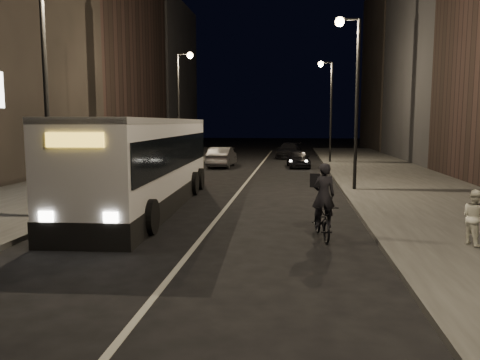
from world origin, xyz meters
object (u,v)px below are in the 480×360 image
(pedestrian_woman, at_px, (475,217))
(car_mid, at_px, (222,157))
(streetlight_left_far, at_px, (182,94))
(cyclist_on_bicycle, at_px, (323,214))
(streetlight_right_mid, at_px, (352,80))
(city_bus, at_px, (145,159))
(streetlight_left_near, at_px, (52,62))
(car_near, at_px, (298,159))
(car_far, at_px, (289,150))
(streetlight_right_far, at_px, (328,98))

(pedestrian_woman, height_order, car_mid, pedestrian_woman)
(streetlight_left_far, distance_m, cyclist_on_bicycle, 21.85)
(streetlight_right_mid, relative_size, city_bus, 0.62)
(streetlight_left_near, distance_m, pedestrian_woman, 13.71)
(pedestrian_woman, distance_m, car_mid, 24.55)
(streetlight_left_near, relative_size, car_near, 2.08)
(city_bus, height_order, car_far, city_bus)
(car_near, bearing_deg, city_bus, -114.91)
(streetlight_right_mid, height_order, streetlight_right_far, same)
(car_mid, bearing_deg, car_far, -115.79)
(cyclist_on_bicycle, height_order, pedestrian_woman, cyclist_on_bicycle)
(streetlight_left_near, height_order, car_near, streetlight_left_near)
(streetlight_left_far, height_order, city_bus, streetlight_left_far)
(cyclist_on_bicycle, xyz_separation_m, pedestrian_woman, (3.91, -0.84, 0.15))
(streetlight_right_mid, xyz_separation_m, streetlight_right_far, (0.00, 16.00, 0.00))
(streetlight_right_mid, relative_size, streetlight_left_far, 1.00)
(streetlight_right_far, bearing_deg, streetlight_left_far, -150.64)
(streetlight_left_far, distance_m, car_near, 9.86)
(cyclist_on_bicycle, bearing_deg, car_mid, 97.46)
(streetlight_right_mid, bearing_deg, pedestrian_woman, -78.48)
(city_bus, bearing_deg, streetlight_left_near, -127.99)
(streetlight_left_near, relative_size, pedestrian_woman, 5.49)
(streetlight_right_far, distance_m, streetlight_left_far, 12.24)
(streetlight_left_far, xyz_separation_m, pedestrian_woman, (12.76, -20.27, -4.46))
(pedestrian_woman, distance_m, car_far, 32.44)
(streetlight_right_mid, xyz_separation_m, streetlight_left_far, (-10.66, 10.00, 0.00))
(streetlight_left_far, distance_m, city_bus, 15.56)
(car_near, bearing_deg, pedestrian_woman, -84.35)
(city_bus, xyz_separation_m, car_near, (6.20, 17.49, -1.25))
(streetlight_left_near, height_order, car_far, streetlight_left_near)
(streetlight_right_mid, xyz_separation_m, streetlight_left_near, (-10.66, -8.00, 0.00))
(car_near, relative_size, car_mid, 0.84)
(streetlight_left_near, relative_size, car_far, 1.63)
(streetlight_left_near, distance_m, car_far, 31.02)
(streetlight_right_mid, height_order, streetlight_left_far, same)
(car_near, bearing_deg, streetlight_right_mid, -84.73)
(cyclist_on_bicycle, relative_size, car_near, 0.57)
(pedestrian_woman, xyz_separation_m, car_far, (-5.27, 32.01, -0.18))
(city_bus, relative_size, car_near, 3.38)
(pedestrian_woman, bearing_deg, streetlight_right_far, -15.27)
(cyclist_on_bicycle, xyz_separation_m, car_near, (-0.54, 21.91, -0.08))
(city_bus, height_order, cyclist_on_bicycle, city_bus)
(streetlight_right_mid, bearing_deg, car_far, 98.30)
(cyclist_on_bicycle, bearing_deg, streetlight_right_mid, 70.21)
(streetlight_right_mid, xyz_separation_m, car_far, (-3.17, 21.74, -4.64))
(streetlight_right_mid, distance_m, streetlight_right_far, 16.00)
(streetlight_left_near, distance_m, city_bus, 5.02)
(pedestrian_woman, height_order, car_far, pedestrian_woman)
(cyclist_on_bicycle, distance_m, pedestrian_woman, 4.00)
(streetlight_right_mid, bearing_deg, car_near, 100.68)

